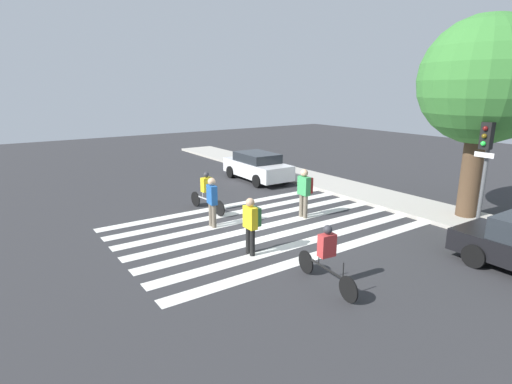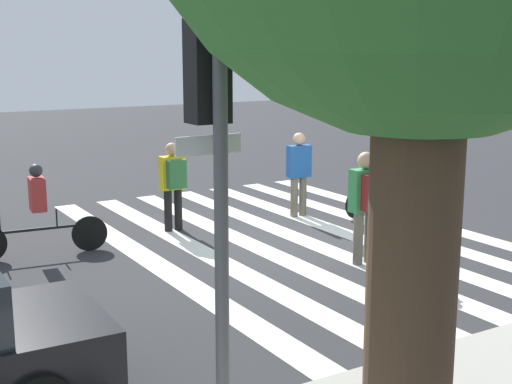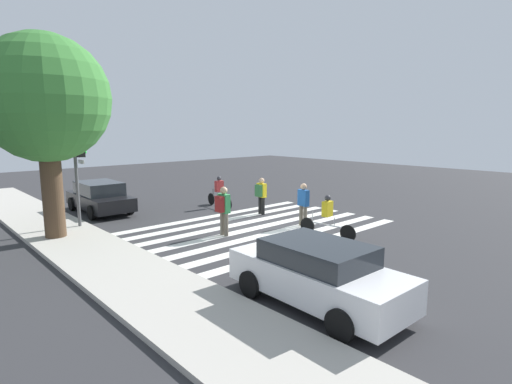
{
  "view_description": "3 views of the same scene",
  "coord_description": "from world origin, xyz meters",
  "px_view_note": "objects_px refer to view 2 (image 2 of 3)",
  "views": [
    {
      "loc": [
        10.67,
        -7.71,
        4.67
      ],
      "look_at": [
        -0.07,
        -0.32,
        1.28
      ],
      "focal_mm": 28.0,
      "sensor_mm": 36.0,
      "label": 1
    },
    {
      "loc": [
        7.22,
        10.41,
        3.44
      ],
      "look_at": [
        1.12,
        0.32,
        1.05
      ],
      "focal_mm": 50.0,
      "sensor_mm": 36.0,
      "label": 2
    },
    {
      "loc": [
        -11.4,
        10.61,
        3.95
      ],
      "look_at": [
        -0.04,
        0.21,
        1.47
      ],
      "focal_mm": 28.0,
      "sensor_mm": 36.0,
      "label": 3
    }
  ],
  "objects_px": {
    "pedestrian_adult_tall_backpack": "(173,180)",
    "pedestrian_adult_yellow_jacket": "(299,169)",
    "pedestrian_child_with_backpack": "(367,199)",
    "traffic_light": "(213,139)",
    "cyclist_mid_street": "(386,173)",
    "cyclist_far_lane": "(38,206)"
  },
  "relations": [
    {
      "from": "traffic_light",
      "to": "pedestrian_adult_tall_backpack",
      "type": "height_order",
      "value": "traffic_light"
    },
    {
      "from": "pedestrian_child_with_backpack",
      "to": "traffic_light",
      "type": "bearing_deg",
      "value": -140.67
    },
    {
      "from": "traffic_light",
      "to": "cyclist_mid_street",
      "type": "height_order",
      "value": "traffic_light"
    },
    {
      "from": "traffic_light",
      "to": "pedestrian_adult_yellow_jacket",
      "type": "xyz_separation_m",
      "value": [
        -5.54,
        -6.78,
        -1.72
      ]
    },
    {
      "from": "cyclist_mid_street",
      "to": "cyclist_far_lane",
      "type": "relative_size",
      "value": 1.03
    },
    {
      "from": "pedestrian_adult_tall_backpack",
      "to": "cyclist_mid_street",
      "type": "distance_m",
      "value": 4.57
    },
    {
      "from": "pedestrian_adult_yellow_jacket",
      "to": "cyclist_far_lane",
      "type": "xyz_separation_m",
      "value": [
        5.37,
        0.18,
        -0.13
      ]
    },
    {
      "from": "pedestrian_child_with_backpack",
      "to": "pedestrian_adult_tall_backpack",
      "type": "xyz_separation_m",
      "value": [
        1.75,
        -3.54,
        -0.08
      ]
    },
    {
      "from": "traffic_light",
      "to": "pedestrian_child_with_backpack",
      "type": "height_order",
      "value": "traffic_light"
    },
    {
      "from": "traffic_light",
      "to": "cyclist_mid_street",
      "type": "distance_m",
      "value": 9.66
    },
    {
      "from": "pedestrian_adult_tall_backpack",
      "to": "traffic_light",
      "type": "bearing_deg",
      "value": -111.59
    },
    {
      "from": "pedestrian_adult_tall_backpack",
      "to": "cyclist_far_lane",
      "type": "bearing_deg",
      "value": -171.25
    },
    {
      "from": "traffic_light",
      "to": "pedestrian_child_with_backpack",
      "type": "bearing_deg",
      "value": -142.93
    },
    {
      "from": "pedestrian_adult_tall_backpack",
      "to": "pedestrian_adult_yellow_jacket",
      "type": "relative_size",
      "value": 0.97
    },
    {
      "from": "traffic_light",
      "to": "cyclist_mid_street",
      "type": "relative_size",
      "value": 1.68
    },
    {
      "from": "pedestrian_child_with_backpack",
      "to": "pedestrian_adult_yellow_jacket",
      "type": "xyz_separation_m",
      "value": [
        -0.98,
        -3.33,
        -0.09
      ]
    },
    {
      "from": "cyclist_far_lane",
      "to": "pedestrian_adult_tall_backpack",
      "type": "bearing_deg",
      "value": -165.19
    },
    {
      "from": "traffic_light",
      "to": "pedestrian_adult_tall_backpack",
      "type": "distance_m",
      "value": 7.72
    },
    {
      "from": "pedestrian_child_with_backpack",
      "to": "pedestrian_adult_tall_backpack",
      "type": "height_order",
      "value": "pedestrian_child_with_backpack"
    },
    {
      "from": "traffic_light",
      "to": "cyclist_far_lane",
      "type": "xyz_separation_m",
      "value": [
        -0.18,
        -6.6,
        -1.85
      ]
    },
    {
      "from": "pedestrian_child_with_backpack",
      "to": "pedestrian_adult_yellow_jacket",
      "type": "bearing_deg",
      "value": 75.82
    },
    {
      "from": "pedestrian_adult_yellow_jacket",
      "to": "cyclist_mid_street",
      "type": "bearing_deg",
      "value": 164.7
    }
  ]
}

